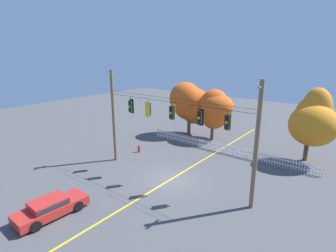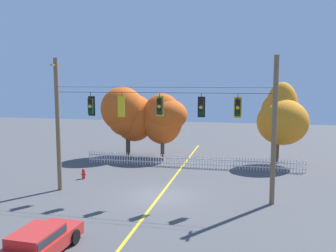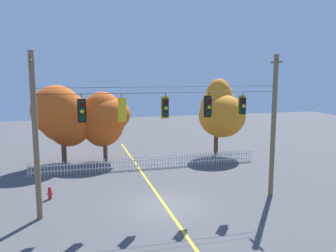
% 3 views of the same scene
% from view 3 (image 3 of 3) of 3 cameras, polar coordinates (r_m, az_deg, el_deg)
% --- Properties ---
extents(ground, '(80.00, 80.00, 0.00)m').
position_cam_3_polar(ground, '(19.95, -0.46, -12.84)').
color(ground, '#4C4C4F').
extents(lane_centerline_stripe, '(0.16, 36.00, 0.01)m').
position_cam_3_polar(lane_centerline_stripe, '(19.95, -0.46, -12.83)').
color(lane_centerline_stripe, gold).
rests_on(lane_centerline_stripe, ground).
extents(signal_support_span, '(13.39, 1.10, 8.36)m').
position_cam_3_polar(signal_support_span, '(18.82, -0.47, -0.67)').
color(signal_support_span, brown).
rests_on(signal_support_span, ground).
extents(traffic_signal_eastbound_side, '(0.43, 0.38, 1.45)m').
position_cam_3_polar(traffic_signal_eastbound_side, '(18.09, -13.80, 2.39)').
color(traffic_signal_eastbound_side, black).
extents(traffic_signal_northbound_secondary, '(0.43, 0.38, 1.46)m').
position_cam_3_polar(traffic_signal_northbound_secondary, '(18.22, -7.50, 2.65)').
color(traffic_signal_northbound_secondary, black).
extents(traffic_signal_southbound_primary, '(0.43, 0.38, 1.39)m').
position_cam_3_polar(traffic_signal_southbound_primary, '(18.69, -0.42, 3.00)').
color(traffic_signal_southbound_primary, black).
extents(traffic_signal_westbound_side, '(0.43, 0.38, 1.40)m').
position_cam_3_polar(traffic_signal_westbound_side, '(19.45, 6.59, 3.13)').
color(traffic_signal_westbound_side, black).
extents(traffic_signal_northbound_primary, '(0.43, 0.38, 1.39)m').
position_cam_3_polar(traffic_signal_northbound_primary, '(20.30, 12.02, 3.24)').
color(traffic_signal_northbound_primary, black).
extents(white_picket_fence, '(17.56, 0.06, 0.97)m').
position_cam_3_polar(white_picket_fence, '(27.24, -3.13, -5.90)').
color(white_picket_fence, white).
rests_on(white_picket_fence, ground).
extents(autumn_maple_near_fence, '(4.78, 4.28, 6.39)m').
position_cam_3_polar(autumn_maple_near_fence, '(29.20, -16.81, 1.49)').
color(autumn_maple_near_fence, brown).
rests_on(autumn_maple_near_fence, ground).
extents(autumn_maple_mid, '(4.17, 3.45, 5.79)m').
position_cam_3_polar(autumn_maple_mid, '(29.50, -10.30, 1.37)').
color(autumn_maple_mid, brown).
rests_on(autumn_maple_mid, ground).
extents(autumn_oak_far_east, '(4.15, 3.82, 6.83)m').
position_cam_3_polar(autumn_oak_far_east, '(31.43, 8.46, 2.40)').
color(autumn_oak_far_east, brown).
rests_on(autumn_oak_far_east, ground).
extents(fire_hydrant, '(0.38, 0.22, 0.74)m').
position_cam_3_polar(fire_hydrant, '(21.95, -18.64, -10.27)').
color(fire_hydrant, red).
rests_on(fire_hydrant, ground).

